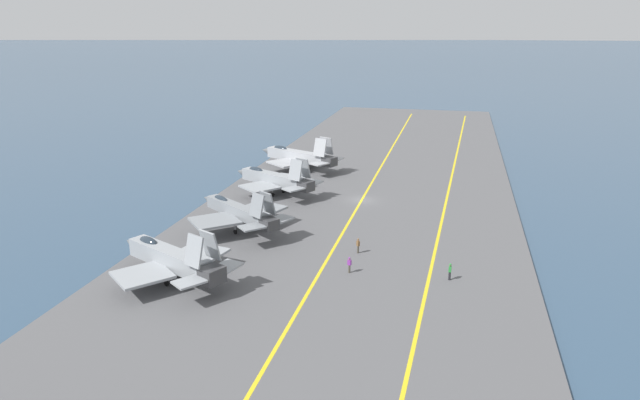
# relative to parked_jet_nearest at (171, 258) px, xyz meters

# --- Properties ---
(ground_plane) EXTENTS (2000.00, 2000.00, 0.00)m
(ground_plane) POSITION_rel_parked_jet_nearest_xyz_m (32.32, -14.53, -2.77)
(ground_plane) COLOR #334C66
(carrier_deck) EXTENTS (198.26, 44.92, 0.40)m
(carrier_deck) POSITION_rel_parked_jet_nearest_xyz_m (32.32, -14.53, -2.57)
(carrier_deck) COLOR #565659
(carrier_deck) RESTS_ON ground
(deck_stripe_foul_line) EXTENTS (178.34, 6.62, 0.01)m
(deck_stripe_foul_line) POSITION_rel_parked_jet_nearest_xyz_m (32.32, -26.88, -2.36)
(deck_stripe_foul_line) COLOR yellow
(deck_stripe_foul_line) RESTS_ON carrier_deck
(deck_stripe_centerline) EXTENTS (178.43, 0.36, 0.01)m
(deck_stripe_centerline) POSITION_rel_parked_jet_nearest_xyz_m (32.32, -14.53, -2.36)
(deck_stripe_centerline) COLOR yellow
(deck_stripe_centerline) RESTS_ON carrier_deck
(parked_jet_nearest) EXTENTS (12.80, 15.45, 6.36)m
(parked_jet_nearest) POSITION_rel_parked_jet_nearest_xyz_m (0.00, 0.00, 0.00)
(parked_jet_nearest) COLOR #93999E
(parked_jet_nearest) RESTS_ON carrier_deck
(parked_jet_second) EXTENTS (13.32, 15.06, 6.21)m
(parked_jet_second) POSITION_rel_parked_jet_nearest_xyz_m (15.40, -1.42, 0.24)
(parked_jet_second) COLOR gray
(parked_jet_second) RESTS_ON carrier_deck
(parked_jet_third) EXTENTS (12.07, 15.62, 6.32)m
(parked_jet_third) POSITION_rel_parked_jet_nearest_xyz_m (32.49, -0.61, 0.02)
(parked_jet_third) COLOR #93999E
(parked_jet_third) RESTS_ON carrier_deck
(parked_jet_fourth) EXTENTS (12.83, 16.99, 6.49)m
(parked_jet_fourth) POSITION_rel_parked_jet_nearest_xyz_m (48.66, 0.03, 0.09)
(parked_jet_fourth) COLOR #A8AAAF
(parked_jet_fourth) RESTS_ON carrier_deck
(crew_brown_vest) EXTENTS (0.45, 0.45, 1.82)m
(crew_brown_vest) POSITION_rel_parked_jet_nearest_xyz_m (11.56, -17.57, -1.37)
(crew_brown_vest) COLOR #4C473D
(crew_brown_vest) RESTS_ON carrier_deck
(crew_purple_vest) EXTENTS (0.38, 0.45, 1.78)m
(crew_purple_vest) POSITION_rel_parked_jet_nearest_xyz_m (5.95, -17.61, -1.39)
(crew_purple_vest) COLOR #4C473D
(crew_purple_vest) RESTS_ON carrier_deck
(crew_green_vest) EXTENTS (0.40, 0.29, 1.83)m
(crew_green_vest) POSITION_rel_parked_jet_nearest_xyz_m (6.61, -28.05, -1.36)
(crew_green_vest) COLOR #232328
(crew_green_vest) RESTS_ON carrier_deck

